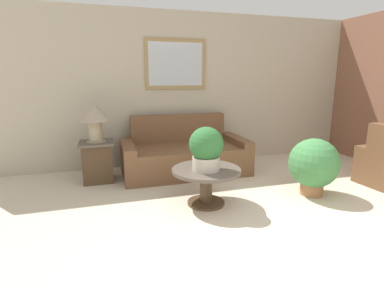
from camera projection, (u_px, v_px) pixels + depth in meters
ground_plane at (328, 268)px, 2.44m from camera, size 20.00×20.00×0.00m
wall_back at (199, 89)px, 5.31m from camera, size 7.77×0.09×2.60m
couch_main at (184, 155)px, 4.85m from camera, size 1.97×0.99×0.90m
coffee_table at (206, 178)px, 3.61m from camera, size 0.83×0.83×0.45m
side_table at (98, 161)px, 4.43m from camera, size 0.49×0.49×0.60m
table_lamp at (94, 116)px, 4.28m from camera, size 0.45×0.45×0.56m
potted_plant_on_table at (206, 148)px, 3.47m from camera, size 0.40×0.40×0.52m
potted_plant_floor at (314, 164)px, 3.88m from camera, size 0.64×0.64×0.75m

